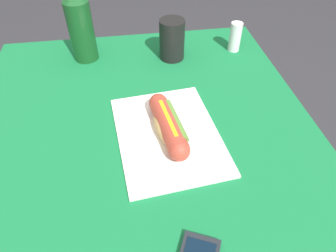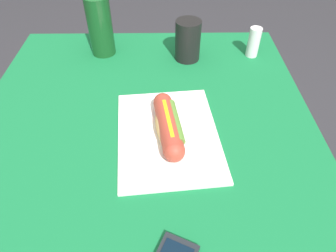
# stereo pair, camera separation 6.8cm
# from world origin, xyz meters

# --- Properties ---
(dining_table) EXTENTS (0.96, 0.82, 0.74)m
(dining_table) POSITION_xyz_m (0.00, 0.00, 0.58)
(dining_table) COLOR brown
(dining_table) RESTS_ON ground
(paper_wrapper) EXTENTS (0.32, 0.25, 0.01)m
(paper_wrapper) POSITION_xyz_m (0.01, 0.06, 0.74)
(paper_wrapper) COLOR white
(paper_wrapper) RESTS_ON dining_table
(hot_dog) EXTENTS (0.20, 0.08, 0.05)m
(hot_dog) POSITION_xyz_m (0.01, 0.06, 0.77)
(hot_dog) COLOR tan
(hot_dog) RESTS_ON paper_wrapper
(soda_bottle) EXTENTS (0.07, 0.07, 0.24)m
(soda_bottle) POSITION_xyz_m (-0.35, -0.14, 0.84)
(soda_bottle) COLOR #14471E
(soda_bottle) RESTS_ON dining_table
(drinking_cup) EXTENTS (0.07, 0.07, 0.12)m
(drinking_cup) POSITION_xyz_m (-0.32, 0.12, 0.80)
(drinking_cup) COLOR black
(drinking_cup) RESTS_ON dining_table
(salt_shaker) EXTENTS (0.04, 0.04, 0.09)m
(salt_shaker) POSITION_xyz_m (-0.33, 0.32, 0.78)
(salt_shaker) COLOR silver
(salt_shaker) RESTS_ON dining_table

